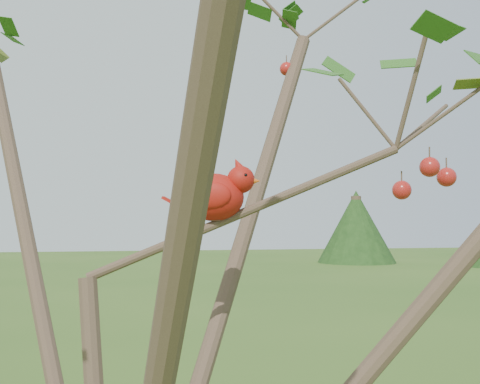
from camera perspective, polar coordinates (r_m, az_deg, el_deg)
The scene contains 3 objects.
crabapple_tree at distance 1.04m, azimuth -10.30°, elevation 0.88°, with size 2.35×2.05×2.95m.
cardinal at distance 1.16m, azimuth -2.15°, elevation -0.26°, with size 0.19×0.12×0.13m.
distant_trees at distance 24.69m, azimuth -14.89°, elevation -3.74°, with size 42.40×10.18×3.50m.
Camera 1 is at (0.00, -1.06, 2.06)m, focal length 45.00 mm.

